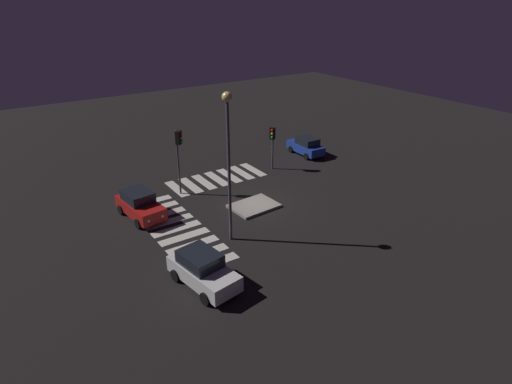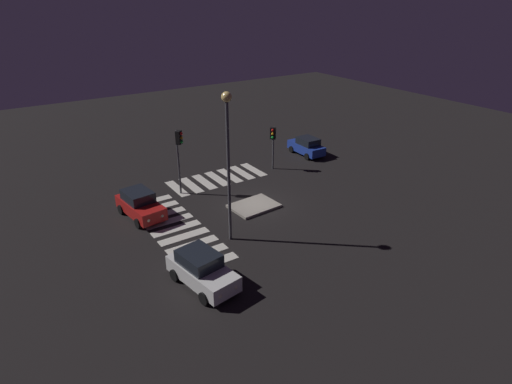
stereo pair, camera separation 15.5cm
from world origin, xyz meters
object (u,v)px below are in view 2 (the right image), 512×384
(traffic_island, at_px, (254,206))
(car_red, at_px, (140,205))
(traffic_light_south, at_px, (273,138))
(car_blue, at_px, (307,146))
(traffic_light_east, at_px, (179,147))
(car_white, at_px, (202,270))
(street_lamp, at_px, (228,146))

(traffic_island, height_order, car_red, car_red)
(traffic_light_south, bearing_deg, car_blue, 150.04)
(traffic_light_east, bearing_deg, car_white, -56.94)
(traffic_light_south, xyz_separation_m, traffic_light_east, (8.31, 0.25, 0.88))
(car_white, bearing_deg, traffic_light_south, 122.54)
(traffic_island, distance_m, traffic_light_south, 7.64)
(car_white, distance_m, traffic_light_east, 11.48)
(traffic_island, bearing_deg, car_white, 39.82)
(car_blue, height_order, street_lamp, street_lamp)
(traffic_light_south, bearing_deg, traffic_light_east, -43.05)
(car_white, distance_m, car_blue, 20.58)
(car_blue, bearing_deg, traffic_island, 123.72)
(traffic_light_south, relative_size, street_lamp, 0.41)
(car_blue, bearing_deg, street_lamp, 125.32)
(car_red, relative_size, traffic_light_south, 1.16)
(street_lamp, bearing_deg, car_white, 41.39)
(traffic_island, relative_size, traffic_light_south, 0.90)
(car_white, height_order, traffic_light_east, traffic_light_east)
(car_white, bearing_deg, traffic_island, 120.60)
(car_red, distance_m, traffic_light_south, 12.39)
(traffic_light_south, height_order, street_lamp, street_lamp)
(street_lamp, bearing_deg, car_blue, -146.00)
(car_white, relative_size, traffic_light_south, 1.18)
(car_blue, bearing_deg, car_red, 102.21)
(traffic_light_south, relative_size, traffic_light_east, 0.76)
(traffic_light_south, bearing_deg, car_white, -3.02)
(traffic_light_east, bearing_deg, street_lamp, -39.79)
(car_white, bearing_deg, traffic_light_east, 151.20)
(car_blue, distance_m, traffic_light_south, 5.23)
(car_blue, height_order, traffic_light_east, traffic_light_east)
(car_blue, relative_size, street_lamp, 0.43)
(traffic_island, height_order, traffic_light_south, traffic_light_south)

